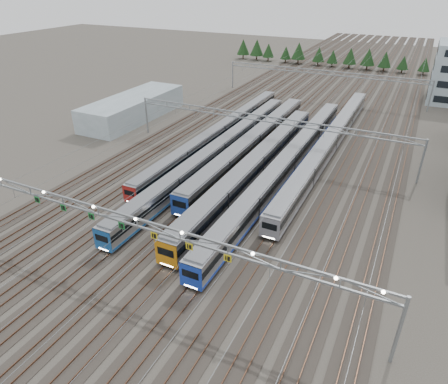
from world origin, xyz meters
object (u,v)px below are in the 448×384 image
at_px(train_d, 255,166).
at_px(gantry_near, 136,225).
at_px(train_f, 330,142).
at_px(train_a, 220,132).
at_px(gantry_mid, 266,124).
at_px(train_c, 253,143).
at_px(train_e, 287,163).
at_px(west_shed, 133,108).
at_px(train_b, 219,151).
at_px(gantry_far, 323,76).

height_order(train_d, gantry_near, gantry_near).
bearing_deg(train_f, train_a, -170.05).
relative_size(train_d, gantry_mid, 0.99).
bearing_deg(train_a, train_c, -20.47).
bearing_deg(train_e, west_shed, 163.30).
height_order(train_b, train_c, train_c).
bearing_deg(gantry_near, gantry_far, 89.97).
bearing_deg(train_a, train_e, -26.57).
bearing_deg(train_c, west_shed, 167.86).
bearing_deg(gantry_far, train_a, -104.91).
distance_m(train_b, gantry_near, 34.47).
xyz_separation_m(train_a, train_e, (18.00, -9.00, 0.22)).
xyz_separation_m(train_f, gantry_mid, (-11.25, -6.69, 4.27)).
xyz_separation_m(train_c, gantry_far, (2.25, 45.62, 4.14)).
relative_size(train_b, west_shed, 2.17).
xyz_separation_m(train_d, gantry_near, (-2.30, -29.80, 4.81)).
xyz_separation_m(train_b, gantry_near, (6.70, -33.44, 5.04)).
xyz_separation_m(gantry_mid, gantry_far, (0.00, 45.00, 0.00)).
xyz_separation_m(train_c, gantry_mid, (2.25, 0.62, 4.14)).
relative_size(train_a, train_f, 0.90).
xyz_separation_m(train_a, gantry_far, (11.25, 42.26, 4.49)).
height_order(train_b, train_e, train_e).
xyz_separation_m(train_b, train_f, (18.00, 13.37, 0.08)).
relative_size(gantry_far, west_shed, 1.88).
relative_size(train_c, gantry_far, 0.97).
distance_m(train_a, gantry_far, 43.96).
distance_m(train_d, west_shed, 42.84).
bearing_deg(west_shed, train_c, -12.14).
xyz_separation_m(train_c, gantry_near, (2.20, -39.50, 4.84)).
bearing_deg(train_a, train_d, -44.06).
height_order(train_c, west_shed, west_shed).
height_order(train_a, train_e, train_e).
bearing_deg(west_shed, train_d, -23.64).
distance_m(train_e, train_f, 13.71).
bearing_deg(gantry_far, train_c, -92.82).
height_order(train_e, gantry_far, gantry_far).
bearing_deg(train_f, west_shed, 179.80).
height_order(train_d, train_f, train_d).
distance_m(train_d, gantry_far, 55.52).
bearing_deg(gantry_near, train_e, 78.65).
distance_m(train_c, train_d, 10.69).
bearing_deg(gantry_mid, train_d, -77.70).
distance_m(train_c, west_shed, 35.54).
bearing_deg(train_e, train_c, 147.91).
distance_m(gantry_near, gantry_mid, 40.12).
xyz_separation_m(train_b, train_e, (13.50, 0.42, 0.08)).
height_order(train_a, train_b, train_b).
bearing_deg(train_d, gantry_far, 92.33).
relative_size(train_b, train_d, 1.16).
distance_m(train_e, gantry_far, 51.88).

